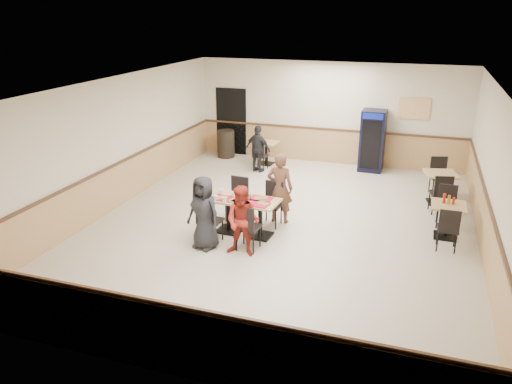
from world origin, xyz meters
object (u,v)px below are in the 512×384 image
(diner_woman_left, at_px, (204,213))
(back_table, at_px, (266,149))
(side_table_near, at_px, (447,215))
(side_table_far, at_px, (440,183))
(pepsi_cooler, at_px, (372,141))
(trash_bin, at_px, (226,144))
(diner_man_opposite, at_px, (280,188))
(diner_woman_right, at_px, (243,221))
(lone_diner, at_px, (258,149))
(main_table, at_px, (244,211))

(diner_woman_left, bearing_deg, back_table, 111.42)
(side_table_near, bearing_deg, back_table, 143.44)
(side_table_far, relative_size, back_table, 1.24)
(side_table_near, distance_m, pepsi_cooler, 4.58)
(back_table, distance_m, trash_bin, 1.48)
(diner_woman_left, relative_size, pepsi_cooler, 0.83)
(diner_man_opposite, distance_m, side_table_far, 4.04)
(diner_woman_right, distance_m, trash_bin, 6.73)
(diner_woman_left, distance_m, lone_diner, 4.96)
(diner_woman_right, bearing_deg, side_table_near, 29.62)
(diner_woman_right, relative_size, diner_man_opposite, 0.88)
(side_table_far, relative_size, pepsi_cooler, 0.49)
(pepsi_cooler, bearing_deg, side_table_near, -62.69)
(diner_man_opposite, bearing_deg, back_table, -70.56)
(diner_man_opposite, xyz_separation_m, back_table, (-1.57, 4.04, -0.32))
(side_table_far, height_order, trash_bin, trash_bin)
(back_table, bearing_deg, lone_diner, -90.00)
(diner_man_opposite, bearing_deg, side_table_near, -176.54)
(diner_woman_left, height_order, lone_diner, diner_woman_left)
(pepsi_cooler, bearing_deg, back_table, -170.93)
(main_table, height_order, side_table_far, main_table)
(lone_diner, distance_m, side_table_far, 4.99)
(diner_woman_left, relative_size, side_table_near, 2.03)
(side_table_far, bearing_deg, back_table, 160.26)
(diner_woman_right, relative_size, back_table, 1.98)
(diner_woman_right, relative_size, trash_bin, 1.61)
(lone_diner, bearing_deg, side_table_near, 164.57)
(main_table, height_order, diner_man_opposite, diner_man_opposite)
(diner_man_opposite, relative_size, trash_bin, 1.83)
(diner_man_opposite, xyz_separation_m, side_table_far, (3.32, 2.28, -0.27))
(diner_woman_left, xyz_separation_m, diner_woman_right, (0.82, -0.06, -0.04))
(trash_bin, bearing_deg, side_table_far, -18.39)
(diner_woman_left, bearing_deg, trash_bin, 124.11)
(trash_bin, bearing_deg, diner_woman_right, -65.49)
(diner_man_opposite, relative_size, lone_diner, 1.16)
(lone_diner, bearing_deg, back_table, -75.05)
(side_table_near, bearing_deg, diner_man_opposite, -174.72)
(diner_man_opposite, xyz_separation_m, pepsi_cooler, (1.48, 4.43, 0.10))
(diner_man_opposite, bearing_deg, main_table, 56.37)
(diner_woman_right, relative_size, lone_diner, 1.03)
(diner_woman_right, bearing_deg, pepsi_cooler, 75.03)
(diner_woman_left, distance_m, side_table_far, 5.89)
(lone_diner, relative_size, side_table_near, 1.87)
(diner_woman_left, relative_size, back_table, 2.10)
(main_table, height_order, diner_woman_right, diner_woman_right)
(diner_woman_left, bearing_deg, side_table_near, 40.04)
(main_table, height_order, lone_diner, lone_diner)
(back_table, xyz_separation_m, trash_bin, (-1.44, 0.35, -0.03))
(main_table, relative_size, lone_diner, 1.10)
(diner_woman_left, bearing_deg, diner_woman_right, 12.17)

